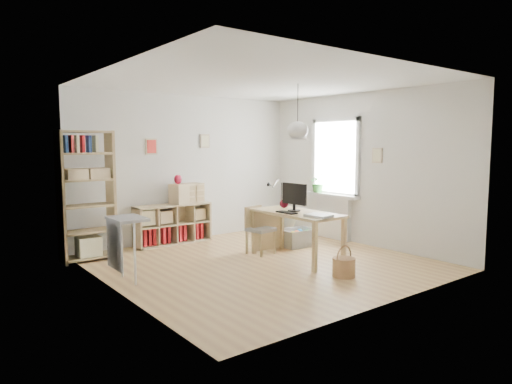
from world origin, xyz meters
TOP-DOWN VIEW (x-y plane):
  - ground at (0.00, 0.00)m, footprint 4.50×4.50m
  - room_shell at (0.55, -0.15)m, footprint 4.50×4.50m
  - window_unit at (2.23, 0.60)m, footprint 0.07×1.16m
  - radiator at (2.19, 0.60)m, footprint 0.10×0.80m
  - windowsill at (2.14, 0.60)m, footprint 0.22×1.20m
  - desk at (0.55, -0.15)m, footprint 0.70×1.50m
  - cube_shelf at (-0.47, 2.08)m, footprint 1.40×0.38m
  - tall_bookshelf at (-2.04, 1.80)m, footprint 0.80×0.38m
  - side_table at (-2.04, 0.35)m, footprint 0.40×0.55m
  - chair at (0.32, 0.52)m, footprint 0.43×0.43m
  - wicker_basket at (0.43, -1.23)m, footprint 0.32×0.31m
  - storage_chest at (1.20, 0.59)m, footprint 0.61×0.69m
  - monitor at (0.57, -0.06)m, footprint 0.20×0.50m
  - keyboard at (0.35, -0.14)m, footprint 0.14×0.36m
  - task_lamp at (0.62, 0.47)m, footprint 0.40×0.15m
  - yarn_ball at (0.68, 0.30)m, footprint 0.14×0.14m
  - paper_tray at (0.47, -0.70)m, footprint 0.32×0.38m
  - drawer_chest at (-0.16, 2.04)m, footprint 0.67×0.41m
  - red_vase at (-0.33, 2.04)m, footprint 0.14×0.14m
  - potted_plant at (2.12, 0.95)m, footprint 0.39×0.36m

SIDE VIEW (x-z plane):
  - ground at x=0.00m, z-range 0.00..0.00m
  - wicker_basket at x=0.43m, z-range -0.08..0.36m
  - storage_chest at x=1.20m, z-range -0.11..0.52m
  - cube_shelf at x=-0.47m, z-range -0.06..0.66m
  - radiator at x=2.19m, z-range 0.00..0.80m
  - chair at x=0.32m, z-range 0.05..0.83m
  - desk at x=0.55m, z-range 0.28..1.03m
  - side_table at x=-2.04m, z-range 0.24..1.09m
  - keyboard at x=0.35m, z-range 0.75..0.77m
  - paper_tray at x=0.47m, z-range 0.75..0.78m
  - yarn_ball at x=0.68m, z-range 0.75..0.89m
  - windowsill at x=2.14m, z-range 0.80..0.86m
  - drawer_chest at x=-0.16m, z-range 0.72..1.08m
  - monitor at x=0.57m, z-range 0.78..1.21m
  - task_lamp at x=0.62m, z-range 0.83..1.25m
  - potted_plant at x=2.12m, z-range 0.86..1.23m
  - tall_bookshelf at x=-2.04m, z-range 0.09..2.09m
  - red_vase at x=-0.33m, z-range 1.08..1.25m
  - window_unit at x=2.23m, z-range 0.82..2.28m
  - room_shell at x=0.55m, z-range -0.25..4.25m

